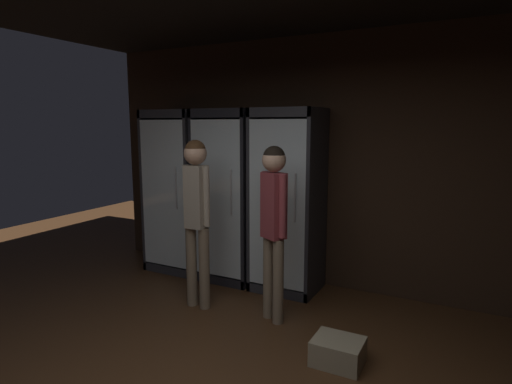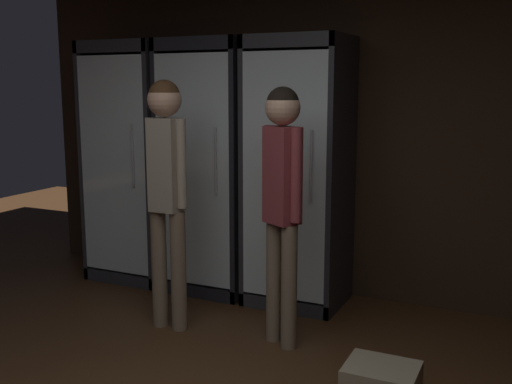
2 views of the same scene
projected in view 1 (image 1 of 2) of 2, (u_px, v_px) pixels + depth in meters
name	position (u px, v px, depth m)	size (l,w,h in m)	color
wall_back	(337.00, 164.00, 4.64)	(6.00, 0.06, 2.80)	black
cooler_far_left	(180.00, 192.00, 5.33)	(0.71, 0.61, 2.01)	#2B2B30
cooler_left	(231.00, 197.00, 4.99)	(0.71, 0.61, 2.01)	black
cooler_center	(289.00, 203.00, 4.65)	(0.71, 0.61, 2.01)	#2B2B30
shopper_near	(196.00, 204.00, 4.12)	(0.31, 0.22, 1.69)	#72604C
shopper_far	(274.00, 212.00, 3.83)	(0.30, 0.23, 1.65)	#72604C
wine_crate_floor	(338.00, 352.00, 3.25)	(0.38, 0.31, 0.20)	gray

